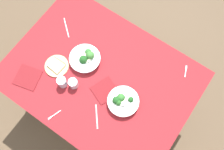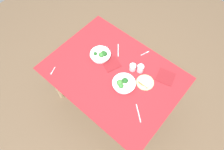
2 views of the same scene
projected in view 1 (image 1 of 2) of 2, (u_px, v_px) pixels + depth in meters
name	position (u px, v px, depth m)	size (l,w,h in m)	color
ground_plane	(103.00, 100.00, 2.80)	(6.00, 6.00, 0.00)	brown
dining_table	(101.00, 81.00, 2.17)	(1.46, 1.08, 0.78)	maroon
broccoli_bowl_far	(122.00, 101.00, 1.96)	(0.24, 0.24, 0.09)	white
broccoli_bowl_near	(85.00, 59.00, 2.07)	(0.25, 0.25, 0.10)	white
bread_side_plate	(57.00, 66.00, 2.08)	(0.19, 0.19, 0.03)	#D6B27A
water_glass_center	(73.00, 83.00, 2.00)	(0.07, 0.07, 0.08)	silver
water_glass_side	(62.00, 82.00, 2.00)	(0.07, 0.07, 0.09)	silver
fork_by_far_bowl	(186.00, 71.00, 2.08)	(0.05, 0.10, 0.00)	#B7B7BC
fork_by_near_bowl	(54.00, 115.00, 1.96)	(0.05, 0.11, 0.00)	#B7B7BC
table_knife_left	(97.00, 117.00, 1.95)	(0.18, 0.01, 0.00)	#B7B7BC
table_knife_right	(66.00, 28.00, 2.21)	(0.19, 0.01, 0.00)	#B7B7BC
napkin_folded_upper	(105.00, 90.00, 2.02)	(0.17, 0.18, 0.01)	maroon
napkin_folded_lower	(28.00, 77.00, 2.06)	(0.19, 0.18, 0.01)	maroon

